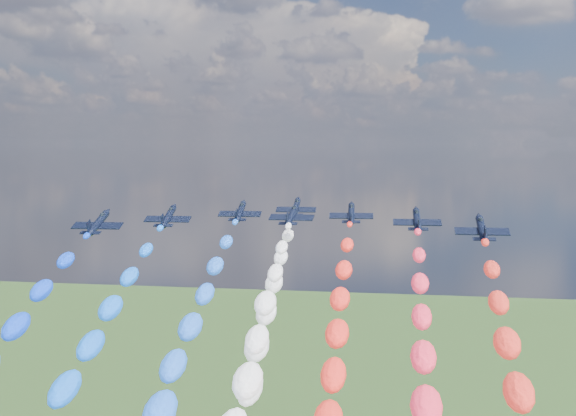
# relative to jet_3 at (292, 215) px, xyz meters

# --- Properties ---
(jet_0) EXTENTS (9.41, 12.48, 6.36)m
(jet_0) POSITION_rel_jet_3_xyz_m (-32.29, -19.06, 0.00)
(jet_0) COLOR black
(jet_1) EXTENTS (9.57, 12.60, 6.36)m
(jet_1) POSITION_rel_jet_3_xyz_m (-23.36, -6.72, 0.00)
(jet_1) COLOR black
(jet_2) EXTENTS (9.49, 12.54, 6.36)m
(jet_2) POSITION_rel_jet_3_xyz_m (-11.74, 5.34, 0.00)
(jet_2) COLOR black
(jet_3) EXTENTS (9.67, 12.67, 6.36)m
(jet_3) POSITION_rel_jet_3_xyz_m (0.00, 0.00, 0.00)
(jet_3) COLOR black
(jet_4) EXTENTS (9.39, 12.47, 6.36)m
(jet_4) POSITION_rel_jet_3_xyz_m (-1.48, 16.60, 0.00)
(jet_4) COLOR black
(jet_5) EXTENTS (9.49, 12.54, 6.36)m
(jet_5) POSITION_rel_jet_3_xyz_m (11.49, 4.83, 0.00)
(jet_5) COLOR black
(jet_6) EXTENTS (9.14, 12.30, 6.36)m
(jet_6) POSITION_rel_jet_3_xyz_m (24.35, -5.18, 0.00)
(jet_6) COLOR black
(jet_7) EXTENTS (8.94, 12.15, 6.36)m
(jet_7) POSITION_rel_jet_3_xyz_m (34.60, -17.25, 0.00)
(jet_7) COLOR black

